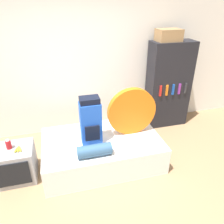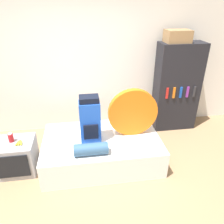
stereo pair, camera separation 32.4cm
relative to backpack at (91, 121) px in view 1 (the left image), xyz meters
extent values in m
plane|color=#997551|center=(-0.02, -0.75, -0.79)|extent=(16.00, 16.00, 0.00)
cube|color=white|center=(-0.02, 1.21, 0.51)|extent=(8.00, 0.05, 2.60)
cube|color=white|center=(0.17, 0.03, -0.58)|extent=(1.82, 1.12, 0.44)
cube|color=blue|center=(0.00, 0.00, -0.03)|extent=(0.30, 0.21, 0.65)
cube|color=black|center=(0.00, 0.01, 0.34)|extent=(0.28, 0.19, 0.08)
cube|color=black|center=(0.00, -0.12, -0.13)|extent=(0.21, 0.03, 0.23)
cylinder|color=orange|center=(0.66, 0.09, 0.03)|extent=(0.77, 0.09, 0.77)
cylinder|color=#33567A|center=(-0.02, -0.34, -0.27)|extent=(0.48, 0.18, 0.18)
cube|color=#939399|center=(-1.13, 0.00, -0.54)|extent=(0.55, 0.49, 0.52)
cube|color=black|center=(-1.13, -0.25, -0.52)|extent=(0.44, 0.02, 0.37)
cylinder|color=#B2191E|center=(-1.16, 0.03, -0.22)|extent=(0.07, 0.07, 0.13)
cylinder|color=white|center=(-1.16, 0.03, -0.14)|extent=(0.05, 0.05, 0.02)
ellipsoid|color=yellow|center=(-1.06, -0.04, -0.26)|extent=(0.07, 0.15, 0.03)
ellipsoid|color=yellow|center=(-1.04, -0.04, -0.26)|extent=(0.03, 0.15, 0.03)
ellipsoid|color=yellow|center=(-1.02, -0.04, -0.26)|extent=(0.07, 0.15, 0.03)
cube|color=black|center=(1.73, 0.92, 0.06)|extent=(0.83, 0.37, 1.70)
cube|color=red|center=(1.46, 0.72, 0.04)|extent=(0.04, 0.02, 0.21)
cube|color=orange|center=(1.60, 0.72, 0.04)|extent=(0.04, 0.02, 0.21)
cube|color=#194CB2|center=(1.73, 0.72, 0.04)|extent=(0.04, 0.02, 0.21)
cube|color=purple|center=(1.86, 0.72, 0.04)|extent=(0.04, 0.02, 0.21)
cube|color=#2D2D33|center=(1.99, 0.72, 0.04)|extent=(0.04, 0.02, 0.21)
cube|color=#99754C|center=(1.61, 0.92, 1.01)|extent=(0.42, 0.31, 0.21)
camera|label=1|loc=(-0.41, -2.74, 1.61)|focal=35.00mm
camera|label=2|loc=(-0.09, -2.81, 1.61)|focal=35.00mm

